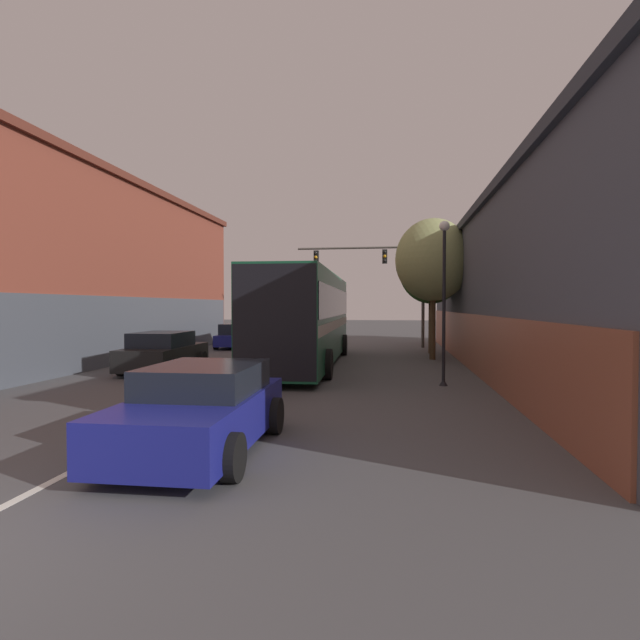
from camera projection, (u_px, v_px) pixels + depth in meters
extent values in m
cube|color=silver|center=(271.00, 369.00, 18.92)|extent=(0.14, 41.29, 0.01)
cube|color=brown|center=(15.00, 268.00, 20.47)|extent=(8.60, 26.46, 7.92)
cube|color=#4C515B|center=(112.00, 331.00, 19.93)|extent=(0.24, 25.93, 2.77)
cube|color=brown|center=(14.00, 174.00, 20.36)|extent=(8.94, 26.72, 0.30)
cube|color=#4C515B|center=(574.00, 290.00, 19.03)|extent=(7.81, 28.19, 5.96)
cube|color=#995138|center=(469.00, 340.00, 19.64)|extent=(0.24, 27.63, 2.09)
cube|color=#393D44|center=(575.00, 216.00, 18.95)|extent=(8.12, 28.47, 0.30)
cube|color=#145133|center=(307.00, 317.00, 20.22)|extent=(2.84, 12.97, 3.41)
cube|color=black|center=(307.00, 302.00, 20.20)|extent=(2.88, 12.71, 1.09)
cube|color=beige|center=(307.00, 324.00, 20.23)|extent=(2.87, 12.84, 0.34)
cube|color=black|center=(274.00, 323.00, 13.84)|extent=(2.38, 0.14, 3.27)
cylinder|color=black|center=(293.00, 345.00, 24.37)|extent=(0.33, 1.01, 1.00)
cylinder|color=black|center=(344.00, 345.00, 24.09)|extent=(0.33, 1.01, 1.00)
cylinder|color=black|center=(252.00, 363.00, 16.43)|extent=(0.33, 1.01, 1.00)
cylinder|color=black|center=(327.00, 364.00, 16.15)|extent=(0.33, 1.01, 1.00)
cube|color=navy|center=(200.00, 418.00, 8.16)|extent=(1.91, 4.19, 0.75)
cube|color=black|center=(205.00, 378.00, 8.39)|extent=(1.73, 2.19, 0.47)
cylinder|color=black|center=(177.00, 413.00, 9.57)|extent=(0.23, 0.68, 0.67)
cylinder|color=black|center=(275.00, 416.00, 9.32)|extent=(0.23, 0.68, 0.67)
cylinder|color=black|center=(101.00, 452.00, 7.01)|extent=(0.23, 0.68, 0.67)
cylinder|color=black|center=(233.00, 457.00, 6.76)|extent=(0.23, 0.68, 0.67)
cube|color=slate|center=(268.00, 332.00, 36.40)|extent=(1.91, 4.55, 0.65)
cube|color=black|center=(267.00, 324.00, 36.16)|extent=(1.70, 2.39, 0.58)
cylinder|color=black|center=(260.00, 334.00, 37.89)|extent=(0.24, 0.57, 0.57)
cylinder|color=black|center=(284.00, 334.00, 37.68)|extent=(0.24, 0.57, 0.57)
cylinder|color=black|center=(251.00, 336.00, 35.12)|extent=(0.24, 0.57, 0.57)
cylinder|color=black|center=(276.00, 336.00, 34.91)|extent=(0.24, 0.57, 0.57)
cube|color=navy|center=(238.00, 339.00, 28.53)|extent=(2.11, 4.24, 0.60)
cube|color=black|center=(237.00, 329.00, 28.31)|extent=(1.80, 2.26, 0.59)
cylinder|color=black|center=(228.00, 340.00, 29.86)|extent=(0.27, 0.68, 0.66)
cylinder|color=black|center=(258.00, 340.00, 29.75)|extent=(0.27, 0.68, 0.66)
cylinder|color=black|center=(216.00, 343.00, 27.32)|extent=(0.27, 0.68, 0.66)
cylinder|color=black|center=(249.00, 344.00, 27.21)|extent=(0.27, 0.68, 0.66)
cube|color=black|center=(164.00, 356.00, 18.28)|extent=(1.96, 4.42, 0.75)
cube|color=black|center=(162.00, 339.00, 18.05)|extent=(1.75, 2.32, 0.52)
cylinder|color=black|center=(156.00, 358.00, 19.74)|extent=(0.24, 0.62, 0.62)
cylinder|color=black|center=(202.00, 359.00, 19.53)|extent=(0.24, 0.62, 0.62)
cylinder|color=black|center=(121.00, 367.00, 17.05)|extent=(0.24, 0.62, 0.62)
cylinder|color=black|center=(174.00, 367.00, 16.84)|extent=(0.24, 0.62, 0.62)
cylinder|color=#514C47|center=(423.00, 295.00, 28.46)|extent=(0.18, 0.18, 6.06)
cylinder|color=#514C47|center=(360.00, 248.00, 28.91)|extent=(7.27, 0.12, 0.12)
cube|color=black|center=(385.00, 257.00, 28.71)|extent=(0.28, 0.24, 0.80)
sphere|color=black|center=(385.00, 252.00, 28.55)|extent=(0.18, 0.18, 0.18)
sphere|color=orange|center=(385.00, 256.00, 28.56)|extent=(0.18, 0.18, 0.18)
sphere|color=black|center=(385.00, 261.00, 28.57)|extent=(0.18, 0.18, 0.18)
cube|color=black|center=(316.00, 257.00, 29.29)|extent=(0.28, 0.24, 0.80)
sphere|color=black|center=(316.00, 253.00, 29.13)|extent=(0.18, 0.18, 0.18)
sphere|color=orange|center=(316.00, 257.00, 29.14)|extent=(0.18, 0.18, 0.18)
sphere|color=black|center=(316.00, 261.00, 29.15)|extent=(0.18, 0.18, 0.18)
cone|color=black|center=(443.00, 382.00, 14.94)|extent=(0.26, 0.26, 0.20)
cylinder|color=black|center=(444.00, 308.00, 14.87)|extent=(0.10, 0.10, 4.66)
sphere|color=white|center=(444.00, 226.00, 14.80)|extent=(0.31, 0.31, 0.31)
cylinder|color=#4C3823|center=(431.00, 325.00, 25.04)|extent=(0.24, 0.24, 2.90)
ellipsoid|color=#38702D|center=(431.00, 268.00, 24.96)|extent=(3.24, 2.92, 3.57)
cylinder|color=#4C3823|center=(433.00, 326.00, 22.19)|extent=(0.27, 0.27, 3.03)
ellipsoid|color=#99A366|center=(433.00, 260.00, 22.11)|extent=(3.33, 2.99, 3.66)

